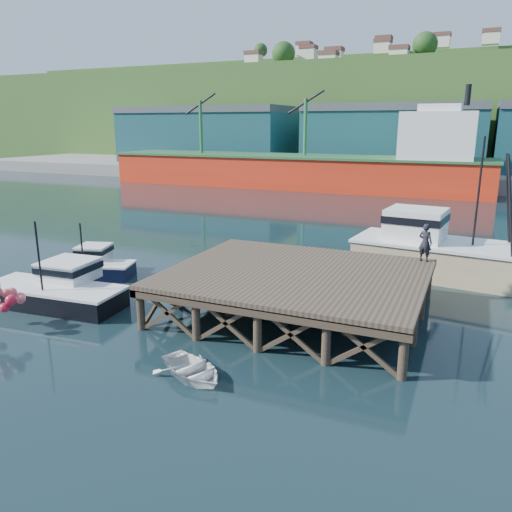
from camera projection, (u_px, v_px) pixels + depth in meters
The scene contains 12 objects.
ground at pixel (198, 298), 26.60m from camera, with size 300.00×300.00×0.00m, color black.
wharf at pixel (295, 276), 23.80m from camera, with size 12.00×10.00×2.62m.
far_quay at pixel (397, 171), 88.33m from camera, with size 160.00×40.00×2.00m, color gray.
warehouse_left at pixel (209, 138), 96.08m from camera, with size 32.00×16.00×9.00m, color #194B52.
warehouse_mid at pixel (395, 140), 82.50m from camera, with size 28.00×16.00×9.00m, color #194B52.
cargo_ship at pixel (315, 165), 71.54m from camera, with size 55.50×10.00×13.75m.
hillside at pixel (420, 115), 112.35m from camera, with size 220.00×50.00×22.00m, color #2D511E.
boat_navy at pixel (90, 265), 30.33m from camera, with size 5.79×3.79×3.41m.
boat_black at pixel (58, 289), 25.44m from camera, with size 7.50×6.28×4.52m.
trawler at pixel (457, 251), 29.55m from camera, with size 12.86×5.82×8.33m.
dinghy at pixel (192, 369), 18.14m from camera, with size 2.19×3.07×0.64m, color white.
dockworker at pixel (425, 243), 25.47m from camera, with size 0.72×0.47×1.97m, color black.
Camera 1 is at (12.92, -21.79, 8.95)m, focal length 35.00 mm.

